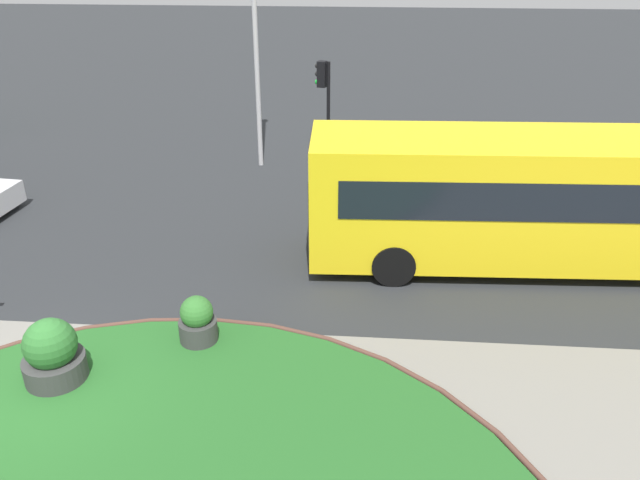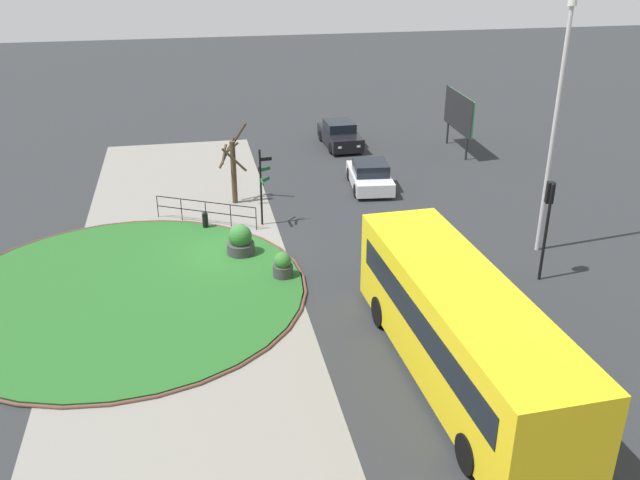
{
  "view_description": "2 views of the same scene",
  "coord_description": "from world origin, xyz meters",
  "px_view_note": "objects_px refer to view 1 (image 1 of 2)",
  "views": [
    {
      "loc": [
        5.74,
        -8.3,
        7.44
      ],
      "look_at": [
        4.83,
        3.3,
        1.65
      ],
      "focal_mm": 35.59,
      "sensor_mm": 36.0,
      "label": 1
    },
    {
      "loc": [
        25.07,
        -1.19,
        11.95
      ],
      "look_at": [
        3.69,
        3.0,
        1.98
      ],
      "focal_mm": 38.5,
      "sensor_mm": 36.0,
      "label": 2
    }
  ],
  "objects_px": {
    "bus_yellow": "(539,198)",
    "planter_near_signpost": "(198,323)",
    "traffic_light_near": "(324,94)",
    "planter_kerbside": "(53,356)",
    "lamppost_tall": "(254,8)"
  },
  "relations": [
    {
      "from": "traffic_light_near",
      "to": "planter_kerbside",
      "type": "xyz_separation_m",
      "value": [
        -4.05,
        -10.74,
        -2.17
      ]
    },
    {
      "from": "lamppost_tall",
      "to": "planter_near_signpost",
      "type": "distance_m",
      "value": 11.47
    },
    {
      "from": "planter_kerbside",
      "to": "planter_near_signpost",
      "type": "bearing_deg",
      "value": 31.02
    },
    {
      "from": "lamppost_tall",
      "to": "traffic_light_near",
      "type": "bearing_deg",
      "value": -25.95
    },
    {
      "from": "bus_yellow",
      "to": "planter_near_signpost",
      "type": "xyz_separation_m",
      "value": [
        -7.23,
        -3.97,
        -1.22
      ]
    },
    {
      "from": "traffic_light_near",
      "to": "lamppost_tall",
      "type": "relative_size",
      "value": 0.39
    },
    {
      "from": "traffic_light_near",
      "to": "planter_near_signpost",
      "type": "height_order",
      "value": "traffic_light_near"
    },
    {
      "from": "lamppost_tall",
      "to": "planter_near_signpost",
      "type": "height_order",
      "value": "lamppost_tall"
    },
    {
      "from": "bus_yellow",
      "to": "traffic_light_near",
      "type": "height_order",
      "value": "traffic_light_near"
    },
    {
      "from": "planter_near_signpost",
      "to": "planter_kerbside",
      "type": "height_order",
      "value": "planter_kerbside"
    },
    {
      "from": "traffic_light_near",
      "to": "planter_kerbside",
      "type": "distance_m",
      "value": 11.68
    },
    {
      "from": "planter_near_signpost",
      "to": "lamppost_tall",
      "type": "bearing_deg",
      "value": 92.64
    },
    {
      "from": "lamppost_tall",
      "to": "bus_yellow",
      "type": "bearing_deg",
      "value": -40.16
    },
    {
      "from": "bus_yellow",
      "to": "lamppost_tall",
      "type": "distance_m",
      "value": 10.66
    },
    {
      "from": "bus_yellow",
      "to": "planter_kerbside",
      "type": "bearing_deg",
      "value": 26.95
    }
  ]
}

